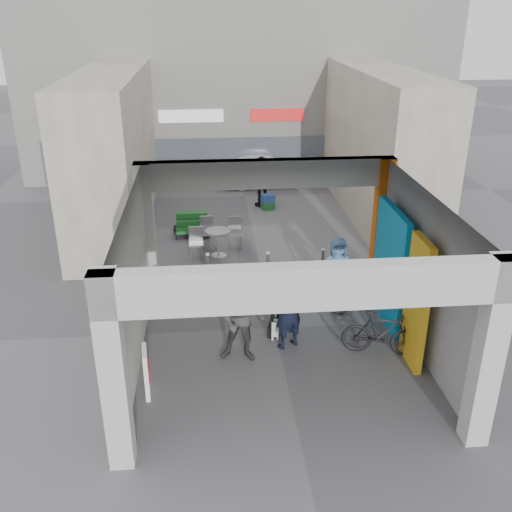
{
  "coord_description": "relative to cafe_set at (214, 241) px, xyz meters",
  "views": [
    {
      "loc": [
        -1.45,
        -11.44,
        6.98
      ],
      "look_at": [
        -0.35,
        1.0,
        1.42
      ],
      "focal_mm": 40.0,
      "sensor_mm": 36.0,
      "label": 1
    }
  ],
  "objects": [
    {
      "name": "man_back_turned",
      "position": [
        0.48,
        -5.81,
        0.64
      ],
      "size": [
        1.08,
        0.91,
        1.96
      ],
      "primitive_type": "imported",
      "rotation": [
        0.0,
        0.0,
        -0.19
      ],
      "color": "#3D3C3F",
      "rests_on": "ground"
    },
    {
      "name": "plaza_bldg_left",
      "position": [
        -3.18,
        2.89,
        2.15
      ],
      "size": [
        2.0,
        9.0,
        5.0
      ],
      "primitive_type": "cube",
      "color": "beige",
      "rests_on": "ground"
    },
    {
      "name": "bollard_right",
      "position": [
        2.92,
        -2.14,
        0.09
      ],
      "size": [
        0.09,
        0.09,
        0.88
      ],
      "primitive_type": "cylinder",
      "color": "gray",
      "rests_on": "ground"
    },
    {
      "name": "man_with_dog",
      "position": [
        1.51,
        -5.4,
        0.58
      ],
      "size": [
        0.81,
        0.71,
        1.86
      ],
      "primitive_type": "imported",
      "rotation": [
        0.0,
        0.0,
        3.64
      ],
      "color": "black",
      "rests_on": "ground"
    },
    {
      "name": "plaza_bldg_right",
      "position": [
        5.82,
        2.89,
        2.15
      ],
      "size": [
        2.0,
        9.0,
        5.0
      ],
      "primitive_type": "cube",
      "color": "beige",
      "rests_on": "ground"
    },
    {
      "name": "produce_stand",
      "position": [
        -0.67,
        1.32,
        -0.03
      ],
      "size": [
        1.21,
        0.66,
        0.8
      ],
      "rotation": [
        0.0,
        0.0,
        -0.29
      ],
      "color": "black",
      "rests_on": "ground"
    },
    {
      "name": "bollard_left",
      "position": [
        -0.19,
        -2.18,
        0.09
      ],
      "size": [
        0.09,
        0.09,
        0.88
      ],
      "primitive_type": "cylinder",
      "color": "gray",
      "rests_on": "ground"
    },
    {
      "name": "white_van",
      "position": [
        2.26,
        6.82,
        0.32
      ],
      "size": [
        3.99,
        1.77,
        1.34
      ],
      "primitive_type": "imported",
      "rotation": [
        0.0,
        0.0,
        1.62
      ],
      "color": "white",
      "rests_on": "ground"
    },
    {
      "name": "crate_stack",
      "position": [
        2.07,
        3.79,
        -0.07
      ],
      "size": [
        0.53,
        0.46,
        0.56
      ],
      "rotation": [
        0.0,
        0.0,
        0.29
      ],
      "color": "#17501D",
      "rests_on": "ground"
    },
    {
      "name": "man_crates",
      "position": [
        1.9,
        4.16,
        0.6
      ],
      "size": [
        1.2,
        0.86,
        1.89
      ],
      "primitive_type": "imported",
      "rotation": [
        0.0,
        0.0,
        3.55
      ],
      "color": "black",
      "rests_on": "ground"
    },
    {
      "name": "advert_board_near",
      "position": [
        -1.43,
        -6.83,
        0.16
      ],
      "size": [
        0.15,
        0.56,
        1.0
      ],
      "rotation": [
        0.0,
        0.0,
        0.11
      ],
      "color": "white",
      "rests_on": "ground"
    },
    {
      "name": "arcade_canopy",
      "position": [
        1.86,
        -5.43,
        1.96
      ],
      "size": [
        6.4,
        6.45,
        6.4
      ],
      "color": "#B3B3AF",
      "rests_on": "ground"
    },
    {
      "name": "advert_board_far",
      "position": [
        -1.43,
        -3.4,
        0.16
      ],
      "size": [
        0.21,
        0.55,
        1.0
      ],
      "rotation": [
        0.0,
        0.0,
        0.24
      ],
      "color": "white",
      "rests_on": "ground"
    },
    {
      "name": "cafe_set",
      "position": [
        0.0,
        0.0,
        0.0
      ],
      "size": [
        1.61,
        1.3,
        0.98
      ],
      "rotation": [
        0.0,
        0.0,
        -0.25
      ],
      "color": "#97979B",
      "rests_on": "ground"
    },
    {
      "name": "man_elderly",
      "position": [
        3.04,
        -3.3,
        0.5
      ],
      "size": [
        0.84,
        0.56,
        1.69
      ],
      "primitive_type": "imported",
      "rotation": [
        0.0,
        0.0,
        0.03
      ],
      "color": "#618DBE",
      "rests_on": "ground"
    },
    {
      "name": "far_building",
      "position": [
        1.32,
        9.38,
        3.65
      ],
      "size": [
        18.0,
        4.08,
        8.0
      ],
      "color": "silver",
      "rests_on": "ground"
    },
    {
      "name": "ground",
      "position": [
        1.32,
        -4.61,
        -0.35
      ],
      "size": [
        90.0,
        90.0,
        0.0
      ],
      "primitive_type": "plane",
      "color": "#5A5A60",
      "rests_on": "ground"
    },
    {
      "name": "border_collie",
      "position": [
        1.27,
        -5.0,
        -0.06
      ],
      "size": [
        0.26,
        0.51,
        0.71
      ],
      "rotation": [
        0.0,
        0.0,
        -0.25
      ],
      "color": "black",
      "rests_on": "ground"
    },
    {
      "name": "bicycle_rear",
      "position": [
        3.47,
        -5.87,
        0.17
      ],
      "size": [
        1.77,
        0.91,
        1.03
      ],
      "primitive_type": "imported",
      "rotation": [
        0.0,
        0.0,
        1.31
      ],
      "color": "black",
      "rests_on": "ground"
    },
    {
      "name": "bicycle_front",
      "position": [
        3.62,
        -4.23,
        0.19
      ],
      "size": [
        2.15,
        1.09,
        1.08
      ],
      "primitive_type": "imported",
      "rotation": [
        0.0,
        0.0,
        1.38
      ],
      "color": "black",
      "rests_on": "ground"
    },
    {
      "name": "bollard_center",
      "position": [
        1.42,
        -2.2,
        0.09
      ],
      "size": [
        0.09,
        0.09,
        0.86
      ],
      "primitive_type": "cylinder",
      "color": "gray",
      "rests_on": "ground"
    }
  ]
}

